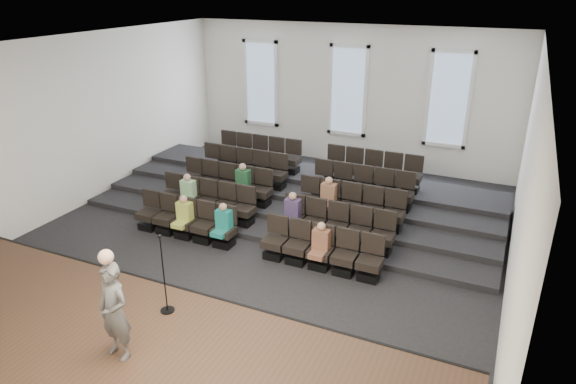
# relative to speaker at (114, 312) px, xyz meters

# --- Properties ---
(ground) EXTENTS (14.00, 14.00, 0.00)m
(ground) POSITION_rel_speaker_xyz_m (-0.18, 5.43, -1.37)
(ground) COLOR black
(ground) RESTS_ON ground
(ceiling) EXTENTS (12.00, 14.00, 0.02)m
(ceiling) POSITION_rel_speaker_xyz_m (-0.18, 5.43, 3.64)
(ceiling) COLOR white
(ceiling) RESTS_ON ground
(wall_back) EXTENTS (12.00, 0.04, 5.00)m
(wall_back) POSITION_rel_speaker_xyz_m (-0.18, 12.45, 1.13)
(wall_back) COLOR white
(wall_back) RESTS_ON ground
(wall_front) EXTENTS (12.00, 0.04, 5.00)m
(wall_front) POSITION_rel_speaker_xyz_m (-0.18, -1.59, 1.13)
(wall_front) COLOR white
(wall_front) RESTS_ON ground
(wall_left) EXTENTS (0.04, 14.00, 5.00)m
(wall_left) POSITION_rel_speaker_xyz_m (-6.20, 5.43, 1.13)
(wall_left) COLOR white
(wall_left) RESTS_ON ground
(wall_right) EXTENTS (0.04, 14.00, 5.00)m
(wall_right) POSITION_rel_speaker_xyz_m (5.84, 5.43, 1.13)
(wall_right) COLOR white
(wall_right) RESTS_ON ground
(stage) EXTENTS (11.80, 3.60, 0.50)m
(stage) POSITION_rel_speaker_xyz_m (-0.18, 0.33, -1.12)
(stage) COLOR #402B1B
(stage) RESTS_ON ground
(stage_lip) EXTENTS (11.80, 0.06, 0.52)m
(stage_lip) POSITION_rel_speaker_xyz_m (-0.18, 2.10, -1.12)
(stage_lip) COLOR black
(stage_lip) RESTS_ON ground
(risers) EXTENTS (11.80, 4.80, 0.60)m
(risers) POSITION_rel_speaker_xyz_m (-0.18, 8.60, -1.17)
(risers) COLOR black
(risers) RESTS_ON ground
(seating_rows) EXTENTS (6.80, 4.70, 1.67)m
(seating_rows) POSITION_rel_speaker_xyz_m (-0.18, 6.97, -0.69)
(seating_rows) COLOR black
(seating_rows) RESTS_ON ground
(windows) EXTENTS (8.44, 0.10, 3.24)m
(windows) POSITION_rel_speaker_xyz_m (-0.18, 12.38, 1.33)
(windows) COLOR white
(windows) RESTS_ON wall_back
(audience) EXTENTS (4.85, 2.64, 1.10)m
(audience) POSITION_rel_speaker_xyz_m (-0.54, 5.73, -0.56)
(audience) COLOR #B2C24D
(audience) RESTS_ON seating_rows
(speaker) EXTENTS (0.69, 0.51, 1.74)m
(speaker) POSITION_rel_speaker_xyz_m (0.00, 0.00, 0.00)
(speaker) COLOR #545250
(speaker) RESTS_ON stage
(mic_stand) EXTENTS (0.27, 0.27, 1.64)m
(mic_stand) POSITION_rel_speaker_xyz_m (-0.04, 1.35, -0.38)
(mic_stand) COLOR black
(mic_stand) RESTS_ON stage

